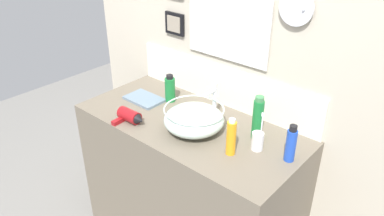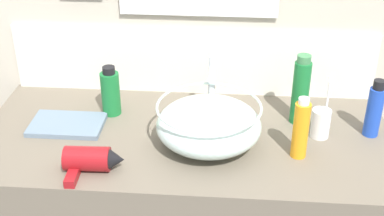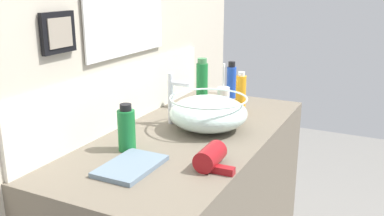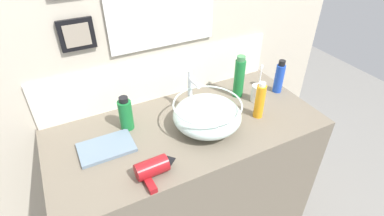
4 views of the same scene
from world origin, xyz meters
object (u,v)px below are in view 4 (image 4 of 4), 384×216
(glass_bowl_sink, at_px, (207,115))
(lotion_bottle, at_px, (239,77))
(hand_towel, at_px, (106,147))
(soap_dispenser, at_px, (260,101))
(spray_bottle, at_px, (279,77))
(hair_drier, at_px, (155,167))
(faucet, at_px, (191,89))
(toothbrush_cup, at_px, (257,93))
(shampoo_bottle, at_px, (126,114))

(glass_bowl_sink, bearing_deg, lotion_bottle, 29.55)
(glass_bowl_sink, distance_m, lotion_bottle, 0.34)
(hand_towel, bearing_deg, soap_dispenser, -8.39)
(spray_bottle, bearing_deg, hair_drier, -162.67)
(faucet, bearing_deg, hand_towel, -168.23)
(toothbrush_cup, bearing_deg, lotion_bottle, 124.70)
(glass_bowl_sink, bearing_deg, spray_bottle, 10.91)
(shampoo_bottle, bearing_deg, hand_towel, -141.65)
(faucet, relative_size, shampoo_bottle, 1.27)
(hair_drier, bearing_deg, shampoo_bottle, 92.34)
(soap_dispenser, relative_size, hand_towel, 0.82)
(spray_bottle, relative_size, hand_towel, 0.81)
(glass_bowl_sink, relative_size, faucet, 1.47)
(glass_bowl_sink, relative_size, toothbrush_cup, 1.55)
(faucet, xyz_separation_m, soap_dispenser, (0.27, -0.21, -0.03))
(glass_bowl_sink, relative_size, soap_dispenser, 1.65)
(lotion_bottle, bearing_deg, spray_bottle, -16.09)
(shampoo_bottle, distance_m, lotion_bottle, 0.63)
(faucet, distance_m, spray_bottle, 0.52)
(glass_bowl_sink, bearing_deg, toothbrush_cup, 12.26)
(hair_drier, bearing_deg, glass_bowl_sink, 26.56)
(toothbrush_cup, height_order, hand_towel, toothbrush_cup)
(toothbrush_cup, distance_m, hand_towel, 0.82)
(hair_drier, relative_size, toothbrush_cup, 0.84)
(faucet, xyz_separation_m, lotion_bottle, (0.29, -0.00, -0.01))
(glass_bowl_sink, distance_m, shampoo_bottle, 0.38)
(spray_bottle, bearing_deg, glass_bowl_sink, -169.09)
(soap_dispenser, xyz_separation_m, hand_towel, (-0.74, 0.11, -0.09))
(soap_dispenser, height_order, hand_towel, soap_dispenser)
(toothbrush_cup, relative_size, soap_dispenser, 1.07)
(hair_drier, bearing_deg, toothbrush_cup, 19.48)
(glass_bowl_sink, xyz_separation_m, shampoo_bottle, (-0.34, 0.17, 0.01))
(faucet, distance_m, soap_dispenser, 0.34)
(glass_bowl_sink, xyz_separation_m, spray_bottle, (0.51, 0.10, 0.02))
(toothbrush_cup, xyz_separation_m, hand_towel, (-0.82, -0.01, -0.04))
(faucet, distance_m, shampoo_bottle, 0.34)
(soap_dispenser, bearing_deg, faucet, 142.77)
(faucet, height_order, lotion_bottle, lotion_bottle)
(lotion_bottle, bearing_deg, glass_bowl_sink, -150.45)
(shampoo_bottle, bearing_deg, hair_drier, -87.66)
(lotion_bottle, xyz_separation_m, spray_bottle, (0.23, -0.06, -0.03))
(glass_bowl_sink, distance_m, soap_dispenser, 0.28)
(lotion_bottle, bearing_deg, hair_drier, -152.02)
(toothbrush_cup, bearing_deg, soap_dispenser, -123.62)
(toothbrush_cup, relative_size, hand_towel, 0.88)
(hair_drier, distance_m, lotion_bottle, 0.70)
(shampoo_bottle, distance_m, soap_dispenser, 0.65)
(hair_drier, distance_m, soap_dispenser, 0.61)
(glass_bowl_sink, xyz_separation_m, lotion_bottle, (0.29, 0.16, 0.04))
(glass_bowl_sink, xyz_separation_m, faucet, (-0.00, 0.17, 0.05))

